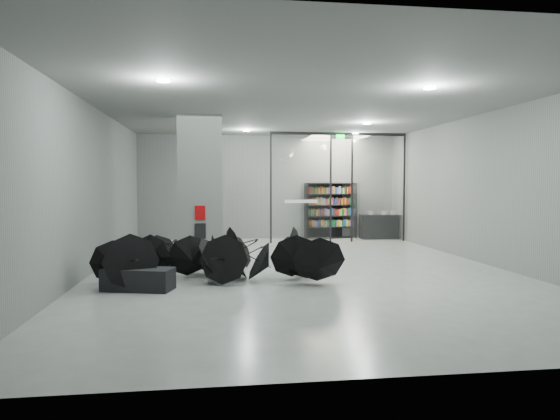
{
  "coord_description": "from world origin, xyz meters",
  "views": [
    {
      "loc": [
        -2.11,
        -12.08,
        2.12
      ],
      "look_at": [
        -0.3,
        1.5,
        1.4
      ],
      "focal_mm": 31.61,
      "sensor_mm": 36.0,
      "label": 1
    }
  ],
  "objects": [
    {
      "name": "umbrella_cluster",
      "position": [
        -2.16,
        -1.09,
        0.32
      ],
      "size": [
        5.37,
        4.0,
        1.32
      ],
      "color": "black",
      "rests_on": "ground"
    },
    {
      "name": "bench",
      "position": [
        -3.63,
        -2.04,
        0.22
      ],
      "size": [
        1.48,
        0.93,
        0.44
      ],
      "primitive_type": "cube",
      "rotation": [
        0.0,
        0.0,
        -0.27
      ],
      "color": "black",
      "rests_on": "ground"
    },
    {
      "name": "column",
      "position": [
        -2.5,
        2.0,
        2.0
      ],
      "size": [
        1.2,
        1.2,
        4.0
      ],
      "primitive_type": "cube",
      "color": "slate",
      "rests_on": "ground"
    },
    {
      "name": "shop_counter",
      "position": [
        4.28,
        6.27,
        0.47
      ],
      "size": [
        1.6,
        0.71,
        0.94
      ],
      "primitive_type": "cube",
      "rotation": [
        0.0,
        0.0,
        -0.06
      ],
      "color": "black",
      "rests_on": "ground"
    },
    {
      "name": "room",
      "position": [
        0.0,
        0.0,
        2.84
      ],
      "size": [
        14.0,
        14.02,
        4.01
      ],
      "color": "gray",
      "rests_on": "ground"
    },
    {
      "name": "fire_cabinet",
      "position": [
        -2.5,
        1.38,
        1.35
      ],
      "size": [
        0.28,
        0.04,
        0.38
      ],
      "primitive_type": "cube",
      "color": "#A50A07",
      "rests_on": "column"
    },
    {
      "name": "exit_sign",
      "position": [
        2.4,
        5.3,
        3.82
      ],
      "size": [
        0.3,
        0.06,
        0.15
      ],
      "primitive_type": "cube",
      "color": "#0CE533",
      "rests_on": "room"
    },
    {
      "name": "bookshelf",
      "position": [
        2.4,
        6.75,
        1.09
      ],
      "size": [
        2.01,
        0.72,
        2.17
      ],
      "primitive_type": null,
      "rotation": [
        0.0,
        0.0,
        0.17
      ],
      "color": "black",
      "rests_on": "ground"
    },
    {
      "name": "glass_partition",
      "position": [
        2.39,
        5.5,
        2.18
      ],
      "size": [
        5.06,
        0.08,
        4.0
      ],
      "color": "silver",
      "rests_on": "ground"
    },
    {
      "name": "info_panel",
      "position": [
        -2.5,
        1.38,
        0.85
      ],
      "size": [
        0.3,
        0.03,
        0.42
      ],
      "primitive_type": "cube",
      "color": "black",
      "rests_on": "column"
    }
  ]
}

